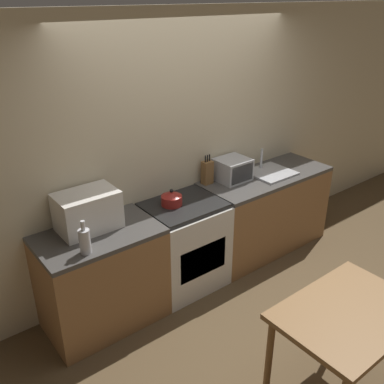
{
  "coord_description": "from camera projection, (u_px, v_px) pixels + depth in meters",
  "views": [
    {
      "loc": [
        -2.38,
        -1.98,
        2.7
      ],
      "look_at": [
        -0.23,
        0.78,
        1.05
      ],
      "focal_mm": 40.0,
      "sensor_mm": 36.0,
      "label": 1
    }
  ],
  "objects": [
    {
      "name": "ground_plane",
      "position": [
        265.0,
        319.0,
        3.89
      ],
      "size": [
        16.0,
        16.0,
        0.0
      ],
      "primitive_type": "plane",
      "color": "brown"
    },
    {
      "name": "wall_back",
      "position": [
        183.0,
        148.0,
        4.21
      ],
      "size": [
        10.0,
        0.06,
        2.6
      ],
      "color": "beige",
      "rests_on": "ground_plane"
    },
    {
      "name": "counter_left_run",
      "position": [
        102.0,
        278.0,
        3.69
      ],
      "size": [
        1.02,
        0.62,
        0.9
      ],
      "color": "olive",
      "rests_on": "ground_plane"
    },
    {
      "name": "counter_right_run",
      "position": [
        264.0,
        212.0,
        4.82
      ],
      "size": [
        1.52,
        0.62,
        0.9
      ],
      "color": "olive",
      "rests_on": "ground_plane"
    },
    {
      "name": "stove_range",
      "position": [
        184.0,
        245.0,
        4.18
      ],
      "size": [
        0.74,
        0.62,
        0.9
      ],
      "color": "silver",
      "rests_on": "ground_plane"
    },
    {
      "name": "kettle",
      "position": [
        172.0,
        198.0,
        3.95
      ],
      "size": [
        0.2,
        0.2,
        0.16
      ],
      "color": "maroon",
      "rests_on": "stove_range"
    },
    {
      "name": "microwave",
      "position": [
        88.0,
        211.0,
        3.51
      ],
      "size": [
        0.5,
        0.34,
        0.33
      ],
      "color": "silver",
      "rests_on": "counter_left_run"
    },
    {
      "name": "bottle",
      "position": [
        85.0,
        241.0,
        3.2
      ],
      "size": [
        0.09,
        0.09,
        0.27
      ],
      "color": "silver",
      "rests_on": "counter_left_run"
    },
    {
      "name": "knife_block",
      "position": [
        207.0,
        172.0,
        4.36
      ],
      "size": [
        0.11,
        0.08,
        0.31
      ],
      "color": "brown",
      "rests_on": "counter_right_run"
    },
    {
      "name": "toaster_oven",
      "position": [
        233.0,
        169.0,
        4.46
      ],
      "size": [
        0.33,
        0.3,
        0.23
      ],
      "color": "silver",
      "rests_on": "counter_right_run"
    },
    {
      "name": "sink_basin",
      "position": [
        270.0,
        172.0,
        4.66
      ],
      "size": [
        0.46,
        0.43,
        0.24
      ],
      "color": "silver",
      "rests_on": "counter_right_run"
    },
    {
      "name": "dining_table",
      "position": [
        348.0,
        322.0,
        2.91
      ],
      "size": [
        1.0,
        0.69,
        0.76
      ],
      "color": "brown",
      "rests_on": "ground_plane"
    }
  ]
}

